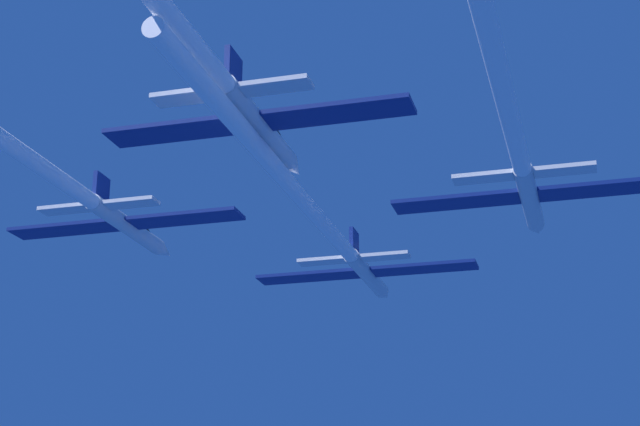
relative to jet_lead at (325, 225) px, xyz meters
The scene contains 3 objects.
jet_lead is the anchor object (origin of this frame).
jet_left_wing 24.28m from the jet_lead, 134.23° to the right, with size 20.19×61.84×3.34m.
jet_right_wing 23.51m from the jet_lead, 47.49° to the right, with size 20.19×60.66×3.34m.
Camera 1 is at (20.57, -89.17, -25.72)m, focal length 57.71 mm.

